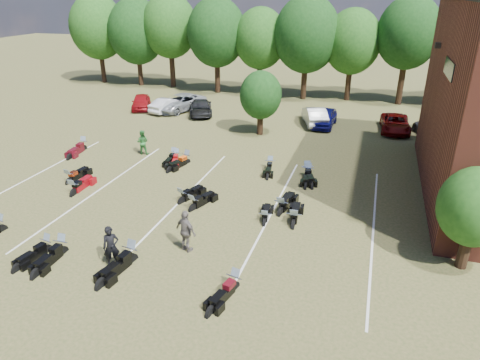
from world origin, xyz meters
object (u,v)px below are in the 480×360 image
at_px(person_black, 111,247).
at_px(motorcycle_14, 84,150).
at_px(motorcycle_0, 2,231).
at_px(car_0, 141,102).
at_px(car_4, 324,118).
at_px(person_green, 142,142).
at_px(person_grey, 186,231).
at_px(motorcycle_3, 63,254).
at_px(motorcycle_7, 74,195).

bearing_deg(person_black, motorcycle_14, 94.74).
distance_m(motorcycle_0, motorcycle_14, 11.14).
relative_size(car_0, car_4, 0.93).
distance_m(car_0, person_green, 12.52).
height_order(person_green, person_grey, person_grey).
xyz_separation_m(motorcycle_0, motorcycle_14, (-3.25, 10.66, 0.00)).
height_order(car_4, motorcycle_14, car_4).
xyz_separation_m(person_green, motorcycle_3, (2.82, -11.97, -0.85)).
relative_size(car_4, person_black, 2.37).
distance_m(motorcycle_0, motorcycle_3, 4.06).
xyz_separation_m(person_green, motorcycle_0, (-1.18, -11.27, -0.85)).
height_order(car_0, person_green, person_green).
bearing_deg(person_black, motorcycle_0, 137.40).
bearing_deg(car_4, motorcycle_3, -107.39).
relative_size(car_0, motorcycle_3, 1.73).
relative_size(car_0, motorcycle_14, 1.62).
bearing_deg(motorcycle_14, motorcycle_7, -63.70).
distance_m(person_black, motorcycle_7, 7.81).
relative_size(car_4, motorcycle_7, 1.78).
height_order(person_green, motorcycle_7, person_green).
relative_size(person_grey, motorcycle_3, 0.85).
distance_m(person_green, person_grey, 12.79).
bearing_deg(person_green, person_black, 101.27).
bearing_deg(motorcycle_14, car_0, 93.24).
bearing_deg(person_black, person_green, 78.20).
distance_m(person_black, motorcycle_3, 2.73).
relative_size(person_green, motorcycle_0, 0.79).
distance_m(car_4, motorcycle_14, 19.00).
height_order(car_0, motorcycle_7, car_0).
height_order(motorcycle_0, motorcycle_3, motorcycle_3).
distance_m(person_black, person_green, 13.19).
height_order(car_4, person_black, person_black).
xyz_separation_m(motorcycle_3, motorcycle_7, (-3.25, 5.05, 0.00)).
relative_size(motorcycle_3, motorcycle_14, 0.94).
bearing_deg(car_0, motorcycle_14, -105.39).
bearing_deg(motorcycle_14, motorcycle_3, -63.51).
bearing_deg(car_4, car_0, -178.58).
xyz_separation_m(car_0, motorcycle_14, (1.87, -11.43, -0.67)).
bearing_deg(car_0, motorcycle_0, -101.63).
bearing_deg(motorcycle_14, person_green, 1.77).
xyz_separation_m(person_green, motorcycle_14, (-4.43, -0.61, -0.85)).
distance_m(car_0, motorcycle_0, 22.68).
bearing_deg(car_0, person_green, -84.48).
distance_m(motorcycle_0, motorcycle_7, 4.42).
distance_m(person_black, person_grey, 3.11).
distance_m(motorcycle_3, motorcycle_7, 6.01).
distance_m(person_grey, motorcycle_7, 8.92).
relative_size(person_green, motorcycle_14, 0.70).
bearing_deg(car_4, person_green, -133.86).
xyz_separation_m(car_4, person_green, (-11.02, -10.43, 0.13)).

